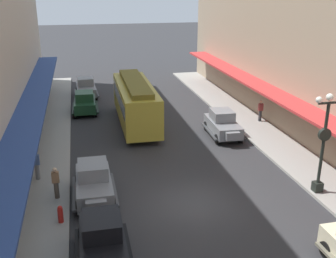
{
  "coord_description": "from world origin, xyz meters",
  "views": [
    {
      "loc": [
        -5.09,
        -16.62,
        10.09
      ],
      "look_at": [
        0.0,
        6.0,
        1.8
      ],
      "focal_mm": 42.94,
      "sensor_mm": 36.0,
      "label": 1
    }
  ],
  "objects_px": {
    "parked_car_0": "(94,181)",
    "fire_hydrant": "(60,214)",
    "pedestrian_2": "(36,165)",
    "parked_car_2": "(86,87)",
    "streetcar": "(135,101)",
    "pedestrian_0": "(260,111)",
    "parked_car_4": "(103,241)",
    "parked_car_5": "(85,102)",
    "lamp_post_with_clock": "(324,139)",
    "pedestrian_1": "(56,182)",
    "parked_car_1": "(223,123)"
  },
  "relations": [
    {
      "from": "parked_car_2",
      "to": "streetcar",
      "type": "height_order",
      "value": "streetcar"
    },
    {
      "from": "parked_car_4",
      "to": "parked_car_1",
      "type": "bearing_deg",
      "value": 52.63
    },
    {
      "from": "pedestrian_2",
      "to": "parked_car_2",
      "type": "bearing_deg",
      "value": 79.73
    },
    {
      "from": "parked_car_4",
      "to": "parked_car_5",
      "type": "distance_m",
      "value": 19.92
    },
    {
      "from": "parked_car_5",
      "to": "pedestrian_2",
      "type": "xyz_separation_m",
      "value": [
        -2.91,
        -12.3,
        0.05
      ]
    },
    {
      "from": "parked_car_1",
      "to": "pedestrian_2",
      "type": "distance_m",
      "value": 13.02
    },
    {
      "from": "pedestrian_1",
      "to": "pedestrian_2",
      "type": "distance_m",
      "value": 2.61
    },
    {
      "from": "parked_car_1",
      "to": "parked_car_4",
      "type": "relative_size",
      "value": 1.01
    },
    {
      "from": "parked_car_0",
      "to": "parked_car_2",
      "type": "distance_m",
      "value": 19.95
    },
    {
      "from": "lamp_post_with_clock",
      "to": "pedestrian_0",
      "type": "height_order",
      "value": "lamp_post_with_clock"
    },
    {
      "from": "parked_car_0",
      "to": "streetcar",
      "type": "height_order",
      "value": "streetcar"
    },
    {
      "from": "parked_car_0",
      "to": "pedestrian_1",
      "type": "distance_m",
      "value": 1.83
    },
    {
      "from": "parked_car_0",
      "to": "fire_hydrant",
      "type": "relative_size",
      "value": 5.2
    },
    {
      "from": "streetcar",
      "to": "pedestrian_2",
      "type": "distance_m",
      "value": 10.63
    },
    {
      "from": "pedestrian_1",
      "to": "pedestrian_2",
      "type": "xyz_separation_m",
      "value": [
        -1.1,
        2.37,
        0.0
      ]
    },
    {
      "from": "parked_car_4",
      "to": "parked_car_5",
      "type": "height_order",
      "value": "same"
    },
    {
      "from": "parked_car_0",
      "to": "parked_car_4",
      "type": "bearing_deg",
      "value": -89.02
    },
    {
      "from": "parked_car_0",
      "to": "fire_hydrant",
      "type": "bearing_deg",
      "value": -127.08
    },
    {
      "from": "parked_car_2",
      "to": "pedestrian_2",
      "type": "relative_size",
      "value": 2.62
    },
    {
      "from": "parked_car_0",
      "to": "pedestrian_1",
      "type": "bearing_deg",
      "value": 173.75
    },
    {
      "from": "fire_hydrant",
      "to": "pedestrian_2",
      "type": "distance_m",
      "value": 4.87
    },
    {
      "from": "pedestrian_0",
      "to": "pedestrian_1",
      "type": "xyz_separation_m",
      "value": [
        -14.99,
        -8.95,
        0.0
      ]
    },
    {
      "from": "parked_car_5",
      "to": "lamp_post_with_clock",
      "type": "height_order",
      "value": "lamp_post_with_clock"
    },
    {
      "from": "lamp_post_with_clock",
      "to": "streetcar",
      "type": "bearing_deg",
      "value": 120.17
    },
    {
      "from": "fire_hydrant",
      "to": "parked_car_2",
      "type": "bearing_deg",
      "value": 85.3
    },
    {
      "from": "fire_hydrant",
      "to": "pedestrian_2",
      "type": "bearing_deg",
      "value": 105.99
    },
    {
      "from": "lamp_post_with_clock",
      "to": "parked_car_5",
      "type": "bearing_deg",
      "value": 123.51
    },
    {
      "from": "parked_car_4",
      "to": "streetcar",
      "type": "height_order",
      "value": "streetcar"
    },
    {
      "from": "pedestrian_1",
      "to": "parked_car_2",
      "type": "bearing_deg",
      "value": 84.07
    },
    {
      "from": "parked_car_2",
      "to": "fire_hydrant",
      "type": "xyz_separation_m",
      "value": [
        -1.81,
        -22.04,
        -0.38
      ]
    },
    {
      "from": "parked_car_4",
      "to": "pedestrian_0",
      "type": "xyz_separation_m",
      "value": [
        13.08,
        14.2,
        0.05
      ]
    },
    {
      "from": "parked_car_1",
      "to": "lamp_post_with_clock",
      "type": "bearing_deg",
      "value": -78.42
    },
    {
      "from": "parked_car_1",
      "to": "pedestrian_2",
      "type": "bearing_deg",
      "value": -159.94
    },
    {
      "from": "parked_car_0",
      "to": "fire_hydrant",
      "type": "distance_m",
      "value": 2.65
    },
    {
      "from": "parked_car_1",
      "to": "pedestrian_2",
      "type": "height_order",
      "value": "parked_car_1"
    },
    {
      "from": "parked_car_0",
      "to": "pedestrian_0",
      "type": "distance_m",
      "value": 16.03
    },
    {
      "from": "parked_car_1",
      "to": "parked_car_2",
      "type": "relative_size",
      "value": 1.0
    },
    {
      "from": "pedestrian_2",
      "to": "pedestrian_1",
      "type": "bearing_deg",
      "value": -65.14
    },
    {
      "from": "parked_car_1",
      "to": "parked_car_2",
      "type": "distance_m",
      "value": 15.79
    },
    {
      "from": "parked_car_1",
      "to": "fire_hydrant",
      "type": "bearing_deg",
      "value": -140.05
    },
    {
      "from": "pedestrian_0",
      "to": "pedestrian_1",
      "type": "height_order",
      "value": "same"
    },
    {
      "from": "parked_car_4",
      "to": "lamp_post_with_clock",
      "type": "distance_m",
      "value": 11.67
    },
    {
      "from": "parked_car_0",
      "to": "parked_car_5",
      "type": "xyz_separation_m",
      "value": [
        -0.01,
        14.87,
        0.0
      ]
    },
    {
      "from": "pedestrian_0",
      "to": "pedestrian_2",
      "type": "relative_size",
      "value": 1.0
    },
    {
      "from": "parked_car_1",
      "to": "parked_car_2",
      "type": "xyz_separation_m",
      "value": [
        -9.08,
        12.91,
        0.0
      ]
    },
    {
      "from": "parked_car_5",
      "to": "pedestrian_1",
      "type": "height_order",
      "value": "parked_car_5"
    },
    {
      "from": "parked_car_0",
      "to": "pedestrian_0",
      "type": "bearing_deg",
      "value": 34.8
    },
    {
      "from": "parked_car_4",
      "to": "lamp_post_with_clock",
      "type": "xyz_separation_m",
      "value": [
        11.08,
        3.04,
        2.04
      ]
    },
    {
      "from": "parked_car_5",
      "to": "parked_car_1",
      "type": "bearing_deg",
      "value": -40.04
    },
    {
      "from": "parked_car_2",
      "to": "lamp_post_with_clock",
      "type": "relative_size",
      "value": 0.83
    }
  ]
}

